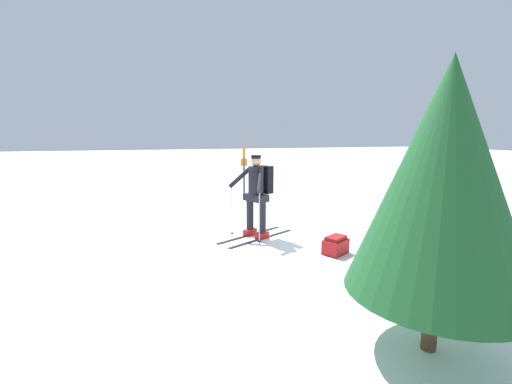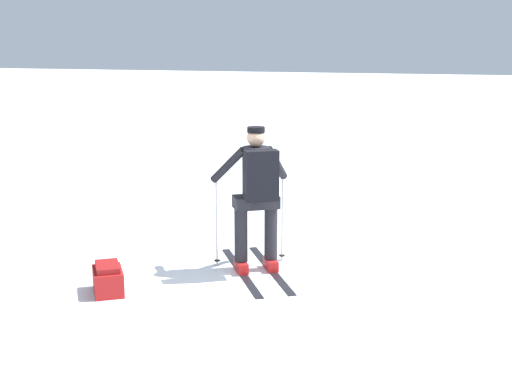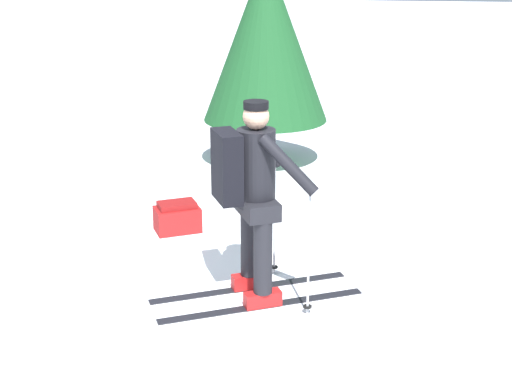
{
  "view_description": "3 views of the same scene",
  "coord_description": "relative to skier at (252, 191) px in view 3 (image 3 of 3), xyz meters",
  "views": [
    {
      "loc": [
        -6.83,
        2.59,
        2.06
      ],
      "look_at": [
        -0.43,
        0.68,
        0.93
      ],
      "focal_mm": 24.0,
      "sensor_mm": 36.0,
      "label": 1
    },
    {
      "loc": [
        1.43,
        -6.83,
        2.68
      ],
      "look_at": [
        -0.43,
        0.68,
        0.93
      ],
      "focal_mm": 50.0,
      "sensor_mm": 36.0,
      "label": 2
    },
    {
      "loc": [
        4.84,
        1.58,
        2.72
      ],
      "look_at": [
        -0.43,
        0.68,
        0.93
      ],
      "focal_mm": 50.0,
      "sensor_mm": 36.0,
      "label": 3
    }
  ],
  "objects": [
    {
      "name": "pine_tree",
      "position": [
        -4.0,
        -0.53,
        0.73
      ],
      "size": [
        1.65,
        1.65,
        2.74
      ],
      "color": "#4C331E",
      "rests_on": "ground_plane"
    },
    {
      "name": "skier",
      "position": [
        0.0,
        0.0,
        0.0
      ],
      "size": [
        1.2,
        1.74,
        1.65
      ],
      "color": "black",
      "rests_on": "ground_plane"
    },
    {
      "name": "dropped_backpack",
      "position": [
        -1.35,
        -1.02,
        -0.79
      ],
      "size": [
        0.48,
        0.54,
        0.32
      ],
      "color": "maroon",
      "rests_on": "ground_plane"
    },
    {
      "name": "ground_plane",
      "position": [
        0.41,
        -0.65,
        -0.94
      ],
      "size": [
        80.0,
        80.0,
        0.0
      ],
      "primitive_type": "plane",
      "color": "white"
    }
  ]
}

